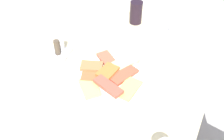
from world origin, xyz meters
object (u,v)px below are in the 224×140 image
Objects in this scene: dining_table at (113,86)px; condiment_caddy at (60,49)px; salad_plate_greens at (183,29)px; pide_platter at (110,77)px; soda_can at (136,12)px.

condiment_caddy is at bearing -90.55° from dining_table.
dining_table is 0.49m from salad_plate_greens.
soda_can reaches higher than pide_platter.
dining_table is at bearing 89.45° from condiment_caddy.
salad_plate_greens is 0.64m from condiment_caddy.
dining_table is 12.04× the size of condiment_caddy.
condiment_caddy reaches higher than salad_plate_greens.
soda_can is (-0.41, -0.07, 0.15)m from dining_table.
salad_plate_greens reaches higher than dining_table.
pide_platter reaches higher than dining_table.
salad_plate_greens is at bearing 95.41° from soda_can.
condiment_caddy is (-0.00, -0.28, 0.11)m from dining_table.
pide_platter is 3.23× the size of condiment_caddy.
condiment_caddy is at bearing -46.82° from salad_plate_greens.
dining_table is 0.11m from pide_platter.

